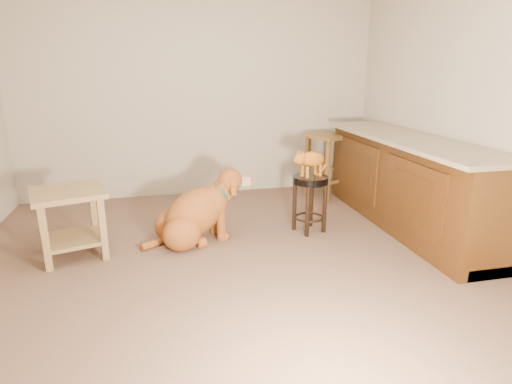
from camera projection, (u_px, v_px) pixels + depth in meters
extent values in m
cube|color=brown|center=(227.00, 254.00, 3.83)|extent=(4.50, 4.00, 0.01)
cube|color=#B0A48E|center=(199.00, 93.00, 5.33)|extent=(4.50, 0.04, 2.60)
cube|color=#B0A48E|center=(308.00, 155.00, 1.60)|extent=(4.50, 0.04, 2.60)
cube|color=#B0A48E|center=(465.00, 102.00, 3.95)|extent=(0.04, 4.00, 2.60)
cube|color=#46260C|center=(409.00, 184.00, 4.41)|extent=(0.60, 2.50, 0.90)
cube|color=gray|center=(411.00, 139.00, 4.27)|extent=(0.70, 2.56, 0.04)
cube|color=black|center=(408.00, 220.00, 4.53)|extent=(0.52, 2.50, 0.10)
cube|color=#46260C|center=(412.00, 197.00, 3.81)|extent=(0.02, 0.90, 0.62)
cube|color=#46260C|center=(357.00, 169.00, 4.84)|extent=(0.02, 0.90, 0.62)
cube|color=#391E0A|center=(411.00, 197.00, 3.81)|extent=(0.02, 0.60, 0.40)
cube|color=#391E0A|center=(356.00, 169.00, 4.84)|extent=(0.02, 0.60, 0.40)
cylinder|color=black|center=(311.00, 203.00, 4.45)|extent=(0.04, 0.04, 0.51)
cylinder|color=black|center=(295.00, 206.00, 4.34)|extent=(0.04, 0.04, 0.51)
cylinder|color=black|center=(325.00, 208.00, 4.27)|extent=(0.04, 0.04, 0.51)
cylinder|color=black|center=(307.00, 212.00, 4.17)|extent=(0.04, 0.04, 0.51)
torus|color=black|center=(309.00, 217.00, 4.34)|extent=(0.37, 0.37, 0.02)
cylinder|color=black|center=(310.00, 180.00, 4.23)|extent=(0.35, 0.35, 0.07)
cube|color=brown|center=(327.00, 164.00, 5.64)|extent=(0.06, 0.06, 0.76)
cube|color=brown|center=(307.00, 167.00, 5.44)|extent=(0.06, 0.06, 0.76)
cube|color=brown|center=(347.00, 168.00, 5.38)|extent=(0.06, 0.06, 0.76)
cube|color=brown|center=(328.00, 172.00, 5.18)|extent=(0.06, 0.06, 0.76)
cube|color=brown|center=(329.00, 136.00, 5.30)|extent=(0.58, 0.58, 0.04)
cube|color=olive|center=(94.00, 214.00, 4.03)|extent=(0.07, 0.07, 0.56)
cube|color=olive|center=(42.00, 222.00, 3.82)|extent=(0.07, 0.07, 0.56)
cube|color=olive|center=(103.00, 229.00, 3.66)|extent=(0.07, 0.07, 0.56)
cube|color=olive|center=(45.00, 239.00, 3.45)|extent=(0.07, 0.07, 0.56)
cube|color=olive|center=(67.00, 193.00, 3.65)|extent=(0.72, 0.72, 0.04)
cube|color=olive|center=(73.00, 239.00, 3.77)|extent=(0.61, 0.61, 0.03)
ellipsoid|color=brown|center=(173.00, 225.00, 4.11)|extent=(0.42, 0.37, 0.32)
ellipsoid|color=brown|center=(182.00, 234.00, 3.89)|extent=(0.42, 0.37, 0.32)
cylinder|color=brown|center=(190.00, 232.00, 4.24)|extent=(0.10, 0.12, 0.10)
cylinder|color=brown|center=(201.00, 243.00, 3.98)|extent=(0.10, 0.12, 0.10)
ellipsoid|color=brown|center=(194.00, 213.00, 4.04)|extent=(0.81, 0.56, 0.66)
ellipsoid|color=brown|center=(213.00, 202.00, 4.10)|extent=(0.34, 0.36, 0.33)
cylinder|color=brown|center=(214.00, 216.00, 4.25)|extent=(0.10, 0.10, 0.39)
cylinder|color=brown|center=(221.00, 221.00, 4.09)|extent=(0.10, 0.10, 0.39)
sphere|color=brown|center=(217.00, 231.00, 4.31)|extent=(0.10, 0.10, 0.10)
sphere|color=brown|center=(224.00, 237.00, 4.15)|extent=(0.10, 0.10, 0.10)
cylinder|color=brown|center=(221.00, 191.00, 4.11)|extent=(0.28, 0.23, 0.24)
ellipsoid|color=brown|center=(230.00, 180.00, 4.13)|extent=(0.29, 0.28, 0.23)
cube|color=tan|center=(242.00, 181.00, 4.20)|extent=(0.18, 0.13, 0.11)
sphere|color=black|center=(249.00, 179.00, 4.23)|extent=(0.06, 0.06, 0.06)
cube|color=brown|center=(224.00, 181.00, 4.22)|extent=(0.06, 0.07, 0.17)
cube|color=brown|center=(233.00, 186.00, 4.04)|extent=(0.06, 0.07, 0.17)
torus|color=#0A5649|center=(221.00, 192.00, 4.11)|extent=(0.18, 0.25, 0.20)
cylinder|color=#D8BF4C|center=(226.00, 198.00, 4.16)|extent=(0.02, 0.04, 0.04)
cylinder|color=brown|center=(155.00, 243.00, 3.98)|extent=(0.29, 0.23, 0.07)
ellipsoid|color=#A75410|center=(312.00, 159.00, 4.17)|extent=(0.33, 0.22, 0.18)
cylinder|color=#A75410|center=(302.00, 171.00, 4.20)|extent=(0.03, 0.03, 0.11)
sphere|color=#A75410|center=(302.00, 175.00, 4.21)|extent=(0.04, 0.04, 0.04)
cylinder|color=#A75410|center=(307.00, 172.00, 4.13)|extent=(0.03, 0.03, 0.11)
sphere|color=#A75410|center=(307.00, 177.00, 4.14)|extent=(0.04, 0.04, 0.04)
cylinder|color=#A75410|center=(315.00, 169.00, 4.28)|extent=(0.03, 0.03, 0.11)
sphere|color=#A75410|center=(315.00, 173.00, 4.29)|extent=(0.04, 0.04, 0.04)
cylinder|color=#A75410|center=(320.00, 170.00, 4.21)|extent=(0.03, 0.03, 0.11)
sphere|color=#A75410|center=(320.00, 175.00, 4.22)|extent=(0.04, 0.04, 0.04)
sphere|color=#A75410|center=(300.00, 159.00, 4.09)|extent=(0.11, 0.11, 0.11)
sphere|color=#A75410|center=(296.00, 160.00, 4.07)|extent=(0.04, 0.04, 0.04)
sphere|color=brown|center=(294.00, 161.00, 4.07)|extent=(0.02, 0.02, 0.02)
cone|color=#A75410|center=(299.00, 152.00, 4.11)|extent=(0.06, 0.06, 0.05)
cone|color=#C66B60|center=(299.00, 153.00, 4.11)|extent=(0.03, 0.03, 0.03)
cone|color=#A75410|center=(303.00, 153.00, 4.05)|extent=(0.06, 0.06, 0.05)
cone|color=#C66B60|center=(303.00, 154.00, 4.05)|extent=(0.03, 0.03, 0.03)
cylinder|color=#A75410|center=(321.00, 171.00, 4.32)|extent=(0.19, 0.18, 0.11)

